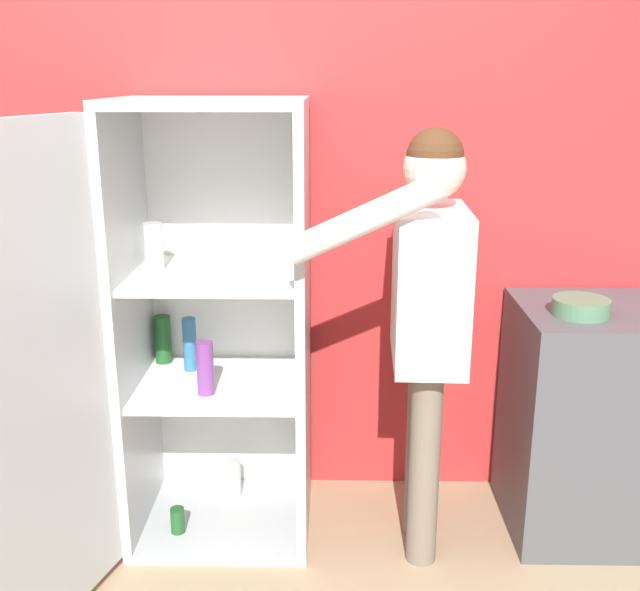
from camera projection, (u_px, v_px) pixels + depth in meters
wall_back at (266, 197)px, 3.04m from camera, size 7.00×0.06×2.55m
refrigerator at (183, 336)px, 2.74m from camera, size 0.93×1.25×1.68m
person at (427, 298)px, 2.63m from camera, size 0.62×0.58×1.59m
counter at (595, 420)px, 2.92m from camera, size 0.65×0.57×0.91m
bowl at (581, 307)px, 2.71m from camera, size 0.21×0.21×0.06m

